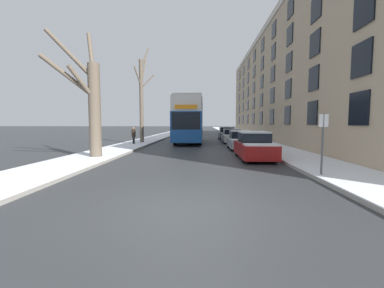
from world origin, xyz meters
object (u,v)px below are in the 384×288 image
at_px(bare_tree_left_0, 91,102).
at_px(bare_tree_left_1, 142,98).
at_px(double_decker_bus, 189,118).
at_px(parked_car_1, 240,141).
at_px(parked_car_2, 232,136).
at_px(parked_car_3, 226,134).
at_px(pedestrian_left_sidewalk, 134,135).
at_px(parked_car_0, 254,146).
at_px(street_sign_post, 323,141).

xyz_separation_m(bare_tree_left_0, bare_tree_left_1, (0.14, 10.64, 1.23)).
relative_size(double_decker_bus, parked_car_1, 2.53).
relative_size(bare_tree_left_1, parked_car_2, 2.26).
height_order(bare_tree_left_0, parked_car_3, bare_tree_left_0).
bearing_deg(parked_car_1, pedestrian_left_sidewalk, 162.12).
xyz_separation_m(parked_car_0, street_sign_post, (1.37, -5.02, 0.63)).
height_order(double_decker_bus, parked_car_3, double_decker_bus).
relative_size(bare_tree_left_1, street_sign_post, 4.00).
distance_m(double_decker_bus, parked_car_1, 7.98).
xyz_separation_m(double_decker_bus, parked_car_1, (4.21, -6.53, -1.85)).
relative_size(bare_tree_left_0, parked_car_3, 1.53).
relative_size(bare_tree_left_1, parked_car_3, 1.99).
bearing_deg(parked_car_0, parked_car_3, 90.00).
height_order(parked_car_1, street_sign_post, street_sign_post).
distance_m(double_decker_bus, street_sign_post, 17.76).
xyz_separation_m(double_decker_bus, parked_car_3, (4.21, 5.48, -1.81)).
xyz_separation_m(bare_tree_left_1, pedestrian_left_sidewalk, (-0.30, -1.93, -3.41)).
distance_m(parked_car_3, street_sign_post, 22.35).
xyz_separation_m(double_decker_bus, pedestrian_left_sidewalk, (-4.71, -3.65, -1.61)).
relative_size(bare_tree_left_1, pedestrian_left_sidewalk, 5.65).
relative_size(bare_tree_left_0, parked_car_0, 1.62).
distance_m(bare_tree_left_1, parked_car_2, 9.47).
xyz_separation_m(bare_tree_left_1, street_sign_post, (10.00, -15.10, -2.98)).
bearing_deg(parked_car_1, street_sign_post, -82.40).
xyz_separation_m(parked_car_0, parked_car_2, (-0.00, 11.51, -0.05)).
bearing_deg(parked_car_1, parked_car_3, 90.00).
xyz_separation_m(double_decker_bus, street_sign_post, (5.58, -16.82, -1.17)).
height_order(bare_tree_left_0, parked_car_0, bare_tree_left_0).
bearing_deg(bare_tree_left_1, double_decker_bus, 21.32).
distance_m(parked_car_1, parked_car_2, 6.24).
relative_size(bare_tree_left_0, double_decker_bus, 0.69).
height_order(parked_car_1, pedestrian_left_sidewalk, pedestrian_left_sidewalk).
xyz_separation_m(bare_tree_left_0, double_decker_bus, (4.55, 12.36, -0.58)).
relative_size(parked_car_2, street_sign_post, 1.77).
xyz_separation_m(double_decker_bus, parked_car_0, (4.21, -11.80, -1.80)).
distance_m(bare_tree_left_0, street_sign_post, 11.21).
height_order(parked_car_0, parked_car_2, parked_car_0).
bearing_deg(pedestrian_left_sidewalk, parked_car_1, 64.57).
xyz_separation_m(bare_tree_left_1, parked_car_0, (8.62, -10.08, -3.61)).
distance_m(bare_tree_left_0, parked_car_2, 15.12).
relative_size(bare_tree_left_0, bare_tree_left_1, 0.77).
xyz_separation_m(parked_car_0, parked_car_3, (-0.00, 17.28, -0.01)).
xyz_separation_m(parked_car_1, parked_car_2, (-0.00, 6.24, -0.00)).
distance_m(bare_tree_left_1, parked_car_1, 10.52).
distance_m(parked_car_3, pedestrian_left_sidewalk, 12.77).
height_order(double_decker_bus, parked_car_1, double_decker_bus).
relative_size(parked_car_1, parked_car_2, 0.99).
bearing_deg(pedestrian_left_sidewalk, parked_car_3, 128.13).
height_order(parked_car_0, street_sign_post, street_sign_post).
bearing_deg(bare_tree_left_0, parked_car_3, 63.85).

